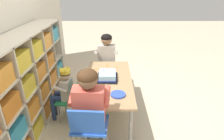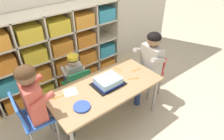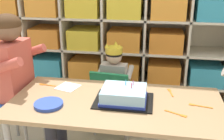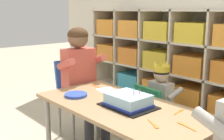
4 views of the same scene
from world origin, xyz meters
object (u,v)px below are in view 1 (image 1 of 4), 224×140
(guest_at_table_side, at_px, (106,57))
(fork_scattered_mid_table, at_px, (115,69))
(activity_table, at_px, (108,83))
(fork_near_child_seat, at_px, (107,65))
(classroom_chair_guest_side, at_px, (107,66))
(fork_by_napkin, at_px, (92,102))
(child_with_crown, at_px, (64,88))
(birthday_cake_on_tray, at_px, (107,76))
(adult_helper_seated, at_px, (90,103))
(fork_at_table_front_edge, at_px, (96,69))
(classroom_chair_blue, at_px, (72,97))
(classroom_chair_adult_side, at_px, (89,127))
(paper_plate_stack, at_px, (118,94))

(guest_at_table_side, bearing_deg, fork_scattered_mid_table, -67.42)
(activity_table, xyz_separation_m, fork_near_child_seat, (0.51, 0.02, 0.05))
(classroom_chair_guest_side, height_order, fork_by_napkin, classroom_chair_guest_side)
(child_with_crown, xyz_separation_m, birthday_cake_on_tray, (0.15, -0.59, 0.11))
(fork_near_child_seat, bearing_deg, birthday_cake_on_tray, -166.20)
(activity_table, distance_m, adult_helper_seated, 0.75)
(fork_at_table_front_edge, bearing_deg, birthday_cake_on_tray, -69.41)
(adult_helper_seated, relative_size, fork_by_napkin, 8.12)
(adult_helper_seated, distance_m, guest_at_table_side, 1.50)
(classroom_chair_blue, xyz_separation_m, fork_by_napkin, (-0.43, -0.32, 0.22))
(child_with_crown, relative_size, fork_scattered_mid_table, 6.25)
(activity_table, relative_size, fork_near_child_seat, 9.47)
(classroom_chair_blue, distance_m, adult_helper_seated, 0.76)
(classroom_chair_adult_side, height_order, guest_at_table_side, guest_at_table_side)
(activity_table, distance_m, fork_scattered_mid_table, 0.39)
(classroom_chair_blue, distance_m, birthday_cake_on_tray, 0.57)
(fork_by_napkin, bearing_deg, guest_at_table_side, 1.52)
(activity_table, relative_size, birthday_cake_on_tray, 3.67)
(activity_table, height_order, adult_helper_seated, adult_helper_seated)
(classroom_chair_blue, distance_m, fork_near_child_seat, 0.81)
(fork_by_napkin, distance_m, fork_at_table_front_edge, 0.88)
(classroom_chair_blue, height_order, adult_helper_seated, adult_helper_seated)
(adult_helper_seated, relative_size, paper_plate_stack, 6.06)
(fork_near_child_seat, bearing_deg, fork_scattered_mid_table, -125.66)
(adult_helper_seated, distance_m, fork_by_napkin, 0.21)
(child_with_crown, bearing_deg, activity_table, 105.04)
(classroom_chair_blue, height_order, fork_by_napkin, classroom_chair_blue)
(child_with_crown, relative_size, guest_at_table_side, 0.80)
(paper_plate_stack, xyz_separation_m, fork_at_table_front_edge, (0.75, 0.32, -0.01))
(birthday_cake_on_tray, xyz_separation_m, paper_plate_stack, (-0.45, -0.14, -0.03))
(child_with_crown, relative_size, fork_at_table_front_edge, 6.52)
(classroom_chair_guest_side, xyz_separation_m, fork_at_table_front_edge, (-0.54, 0.15, 0.18))
(classroom_chair_guest_side, height_order, fork_scattered_mid_table, classroom_chair_guest_side)
(classroom_chair_blue, relative_size, adult_helper_seated, 0.56)
(adult_helper_seated, height_order, birthday_cake_on_tray, adult_helper_seated)
(fork_by_napkin, relative_size, fork_scattered_mid_table, 1.03)
(fork_by_napkin, bearing_deg, paper_plate_stack, -58.43)
(fork_at_table_front_edge, bearing_deg, fork_scattered_mid_table, -5.60)
(classroom_chair_adult_side, bearing_deg, activity_table, -98.36)
(child_with_crown, xyz_separation_m, adult_helper_seated, (-0.62, -0.44, 0.18))
(birthday_cake_on_tray, relative_size, paper_plate_stack, 2.07)
(classroom_chair_adult_side, relative_size, adult_helper_seated, 0.70)
(activity_table, bearing_deg, fork_at_table_front_edge, 29.51)
(child_with_crown, xyz_separation_m, fork_at_table_front_edge, (0.45, -0.41, 0.08))
(classroom_chair_guest_side, height_order, paper_plate_stack, classroom_chair_guest_side)
(classroom_chair_guest_side, xyz_separation_m, birthday_cake_on_tray, (-0.84, -0.03, 0.22))
(fork_by_napkin, bearing_deg, child_with_crown, 51.48)
(activity_table, bearing_deg, fork_near_child_seat, 2.68)
(guest_at_table_side, xyz_separation_m, fork_at_table_front_edge, (-0.43, 0.15, -0.05))
(adult_helper_seated, bearing_deg, guest_at_table_side, -91.20)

